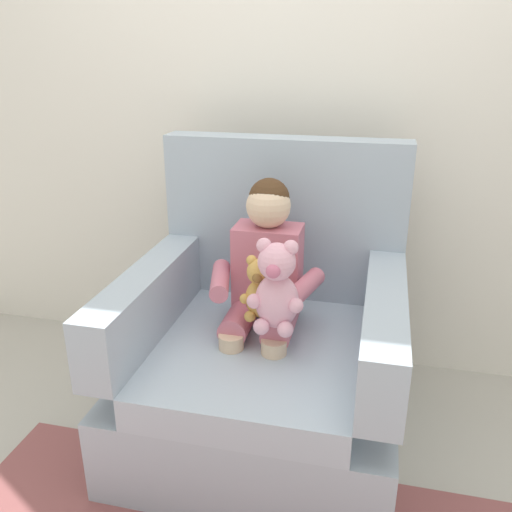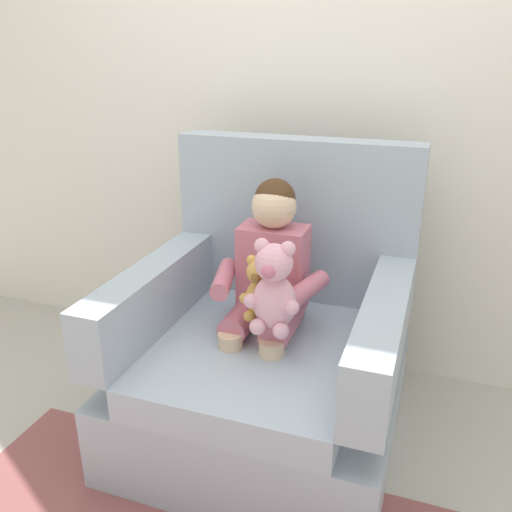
% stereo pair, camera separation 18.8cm
% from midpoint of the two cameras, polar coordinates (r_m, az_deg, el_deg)
% --- Properties ---
extents(ground_plane, '(8.00, 8.00, 0.00)m').
position_cam_midpoint_polar(ground_plane, '(2.33, -1.74, -18.39)').
color(ground_plane, '#ADA89E').
extents(back_wall, '(6.00, 0.10, 2.60)m').
position_cam_midpoint_polar(back_wall, '(2.52, 2.42, 16.95)').
color(back_wall, silver).
rests_on(back_wall, ground).
extents(armchair, '(1.02, 0.99, 1.15)m').
position_cam_midpoint_polar(armchair, '(2.17, -1.46, -10.33)').
color(armchair, '#9EADBC').
rests_on(armchair, ground).
extents(seated_child, '(0.45, 0.39, 0.82)m').
position_cam_midpoint_polar(seated_child, '(2.06, -1.74, -2.30)').
color(seated_child, '#C66B7F').
rests_on(seated_child, armchair).
extents(plush_pink, '(0.20, 0.16, 0.33)m').
position_cam_midpoint_polar(plush_pink, '(1.84, -0.74, -3.52)').
color(plush_pink, '#EAA8BC').
rests_on(plush_pink, armchair).
extents(plush_honey, '(0.14, 0.12, 0.24)m').
position_cam_midpoint_polar(plush_honey, '(1.93, -2.33, -3.67)').
color(plush_honey, gold).
rests_on(plush_honey, armchair).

